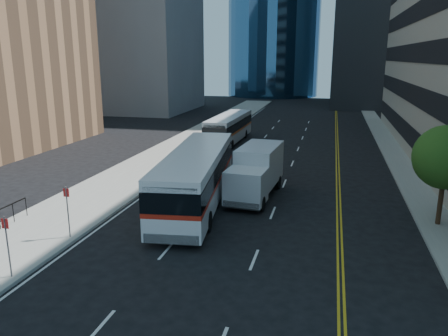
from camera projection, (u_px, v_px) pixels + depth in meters
The scene contains 7 objects.
ground at pixel (233, 281), 17.01m from camera, with size 160.00×160.00×0.00m, color black.
sidewalk_west at pixel (185, 145), 42.94m from camera, with size 5.00×90.00×0.15m, color gray.
sidewalk_east at pixel (395, 155), 38.43m from camera, with size 2.00×90.00×0.15m, color gray.
street_tree at pixel (446, 158), 21.55m from camera, with size 3.20×3.20×5.10m.
bus_front at pixel (196, 176), 25.17m from camera, with size 4.26×12.89×3.26m.
bus_rear at pixel (229, 128), 44.15m from camera, with size 2.60×10.77×2.76m.
box_truck at pixel (256, 172), 26.83m from camera, with size 2.70×6.58×3.08m.
Camera 1 is at (3.35, -15.03, 8.47)m, focal length 35.00 mm.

